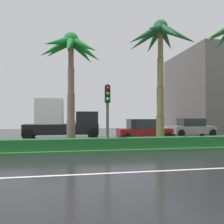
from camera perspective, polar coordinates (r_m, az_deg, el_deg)
The scene contains 10 objects.
ground_plane at distance 14.72m, azimuth -11.31°, elevation -8.90°, with size 90.00×42.00×0.10m, color black.
near_lane_divider_stripe at distance 7.84m, azimuth -12.63°, elevation -15.57°, with size 81.00×0.14×0.01m, color white.
median_strip at distance 13.72m, azimuth -11.41°, elevation -8.96°, with size 85.50×4.00×0.15m, color #2D6B33.
median_hedge at distance 12.28m, azimuth -11.58°, elevation -8.13°, with size 76.50×0.70×0.60m.
palm_tree_centre_left at distance 13.77m, azimuth -10.57°, elevation 14.05°, with size 3.83×3.85×6.79m.
palm_tree_centre at distance 14.98m, azimuth 12.39°, elevation 16.55°, with size 4.57×4.51×7.90m.
traffic_signal_median_right at distance 12.37m, azimuth -1.16°, elevation 2.01°, with size 0.28×0.43×3.60m.
box_truck_lead at distance 20.40m, azimuth -12.97°, elevation -2.19°, with size 6.40×2.64×3.46m.
car_in_traffic_second at distance 18.31m, azimuth 8.10°, elevation -4.60°, with size 4.30×2.02×1.72m.
car_in_traffic_third at distance 23.74m, azimuth 19.83°, elevation -3.72°, with size 4.30×2.02×1.72m.
Camera 1 is at (0.36, -5.58, 1.98)m, focal length 35.60 mm.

